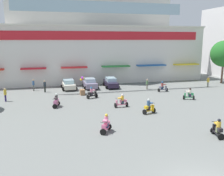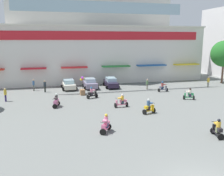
{
  "view_description": "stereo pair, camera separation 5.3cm",
  "coord_description": "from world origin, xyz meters",
  "px_view_note": "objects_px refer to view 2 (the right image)",
  "views": [
    {
      "loc": [
        -7.3,
        -9.72,
        7.47
      ],
      "look_at": [
        -0.59,
        16.73,
        2.0
      ],
      "focal_mm": 39.2,
      "sensor_mm": 36.0,
      "label": 1
    },
    {
      "loc": [
        -7.25,
        -9.74,
        7.47
      ],
      "look_at": [
        -0.59,
        16.73,
        2.0
      ],
      "focal_mm": 39.2,
      "sensor_mm": 36.0,
      "label": 2
    }
  ],
  "objects_px": {
    "plaza_tree_1": "(224,54)",
    "pedestrian_4": "(5,94)",
    "scooter_rider_2": "(218,129)",
    "scooter_rider_3": "(149,107)",
    "balloon_vendor_cart": "(82,89)",
    "parked_car_2": "(111,82)",
    "parked_car_0": "(69,85)",
    "parked_car_1": "(90,83)",
    "pedestrian_1": "(208,81)",
    "scooter_rider_4": "(189,95)",
    "scooter_rider_6": "(163,87)",
    "pedestrian_3": "(34,84)",
    "pedestrian_0": "(45,86)",
    "scooter_rider_5": "(121,102)",
    "scooter_rider_0": "(106,125)",
    "pedestrian_2": "(147,83)",
    "scooter_rider_8": "(56,102)",
    "scooter_rider_1": "(92,93)"
  },
  "relations": [
    {
      "from": "parked_car_2",
      "to": "scooter_rider_8",
      "type": "relative_size",
      "value": 2.88
    },
    {
      "from": "scooter_rider_4",
      "to": "parked_car_0",
      "type": "bearing_deg",
      "value": 144.53
    },
    {
      "from": "parked_car_1",
      "to": "scooter_rider_8",
      "type": "xyz_separation_m",
      "value": [
        -5.32,
        -9.51,
        -0.15
      ]
    },
    {
      "from": "parked_car_2",
      "to": "scooter_rider_2",
      "type": "xyz_separation_m",
      "value": [
        3.23,
        -21.32,
        -0.15
      ]
    },
    {
      "from": "pedestrian_0",
      "to": "balloon_vendor_cart",
      "type": "bearing_deg",
      "value": -31.34
    },
    {
      "from": "scooter_rider_0",
      "to": "scooter_rider_2",
      "type": "distance_m",
      "value": 8.73
    },
    {
      "from": "scooter_rider_2",
      "to": "pedestrian_0",
      "type": "bearing_deg",
      "value": 123.26
    },
    {
      "from": "plaza_tree_1",
      "to": "pedestrian_4",
      "type": "distance_m",
      "value": 34.55
    },
    {
      "from": "parked_car_1",
      "to": "scooter_rider_6",
      "type": "xyz_separation_m",
      "value": [
        9.8,
        -4.95,
        -0.16
      ]
    },
    {
      "from": "parked_car_0",
      "to": "scooter_rider_3",
      "type": "distance_m",
      "value": 15.98
    },
    {
      "from": "pedestrian_0",
      "to": "pedestrian_4",
      "type": "height_order",
      "value": "pedestrian_0"
    },
    {
      "from": "pedestrian_1",
      "to": "scooter_rider_2",
      "type": "bearing_deg",
      "value": -123.42
    },
    {
      "from": "parked_car_0",
      "to": "scooter_rider_8",
      "type": "xyz_separation_m",
      "value": [
        -2.1,
        -9.55,
        -0.11
      ]
    },
    {
      "from": "scooter_rider_5",
      "to": "pedestrian_2",
      "type": "xyz_separation_m",
      "value": [
        6.53,
        8.53,
        0.28
      ]
    },
    {
      "from": "scooter_rider_3",
      "to": "balloon_vendor_cart",
      "type": "bearing_deg",
      "value": 118.28
    },
    {
      "from": "plaza_tree_1",
      "to": "parked_car_2",
      "type": "bearing_deg",
      "value": 177.06
    },
    {
      "from": "plaza_tree_1",
      "to": "parked_car_1",
      "type": "relative_size",
      "value": 1.87
    },
    {
      "from": "plaza_tree_1",
      "to": "scooter_rider_1",
      "type": "relative_size",
      "value": 4.75
    },
    {
      "from": "scooter_rider_2",
      "to": "scooter_rider_4",
      "type": "height_order",
      "value": "scooter_rider_2"
    },
    {
      "from": "scooter_rider_2",
      "to": "scooter_rider_6",
      "type": "xyz_separation_m",
      "value": [
        3.25,
        16.35,
        -0.01
      ]
    },
    {
      "from": "parked_car_0",
      "to": "parked_car_1",
      "type": "bearing_deg",
      "value": -0.73
    },
    {
      "from": "scooter_rider_2",
      "to": "balloon_vendor_cart",
      "type": "xyz_separation_m",
      "value": [
        -8.26,
        17.14,
        0.24
      ]
    },
    {
      "from": "pedestrian_1",
      "to": "pedestrian_3",
      "type": "distance_m",
      "value": 26.84
    },
    {
      "from": "parked_car_0",
      "to": "balloon_vendor_cart",
      "type": "distance_m",
      "value": 4.47
    },
    {
      "from": "scooter_rider_4",
      "to": "scooter_rider_6",
      "type": "bearing_deg",
      "value": 102.62
    },
    {
      "from": "scooter_rider_3",
      "to": "pedestrian_0",
      "type": "distance_m",
      "value": 16.83
    },
    {
      "from": "scooter_rider_1",
      "to": "pedestrian_4",
      "type": "distance_m",
      "value": 10.51
    },
    {
      "from": "pedestrian_3",
      "to": "scooter_rider_6",
      "type": "bearing_deg",
      "value": -15.92
    },
    {
      "from": "scooter_rider_2",
      "to": "pedestrian_1",
      "type": "distance_m",
      "value": 21.31
    },
    {
      "from": "scooter_rider_1",
      "to": "pedestrian_1",
      "type": "xyz_separation_m",
      "value": [
        19.04,
        2.84,
        0.31
      ]
    },
    {
      "from": "balloon_vendor_cart",
      "to": "scooter_rider_0",
      "type": "bearing_deg",
      "value": -89.62
    },
    {
      "from": "scooter_rider_6",
      "to": "balloon_vendor_cart",
      "type": "xyz_separation_m",
      "value": [
        -11.51,
        0.79,
        0.25
      ]
    },
    {
      "from": "scooter_rider_4",
      "to": "pedestrian_2",
      "type": "distance_m",
      "value": 7.74
    },
    {
      "from": "pedestrian_3",
      "to": "pedestrian_4",
      "type": "relative_size",
      "value": 1.03
    },
    {
      "from": "scooter_rider_6",
      "to": "parked_car_2",
      "type": "bearing_deg",
      "value": 142.54
    },
    {
      "from": "pedestrian_0",
      "to": "pedestrian_1",
      "type": "bearing_deg",
      "value": -5.46
    },
    {
      "from": "scooter_rider_4",
      "to": "pedestrian_1",
      "type": "distance_m",
      "value": 9.83
    },
    {
      "from": "scooter_rider_4",
      "to": "scooter_rider_0",
      "type": "bearing_deg",
      "value": -146.96
    },
    {
      "from": "scooter_rider_5",
      "to": "pedestrian_1",
      "type": "relative_size",
      "value": 0.92
    },
    {
      "from": "plaza_tree_1",
      "to": "pedestrian_0",
      "type": "height_order",
      "value": "plaza_tree_1"
    },
    {
      "from": "scooter_rider_2",
      "to": "scooter_rider_3",
      "type": "relative_size",
      "value": 0.96
    },
    {
      "from": "scooter_rider_3",
      "to": "pedestrian_1",
      "type": "relative_size",
      "value": 0.96
    },
    {
      "from": "pedestrian_2",
      "to": "pedestrian_3",
      "type": "height_order",
      "value": "pedestrian_3"
    },
    {
      "from": "parked_car_2",
      "to": "scooter_rider_1",
      "type": "distance_m",
      "value": 7.57
    },
    {
      "from": "balloon_vendor_cart",
      "to": "scooter_rider_5",
      "type": "bearing_deg",
      "value": -64.41
    },
    {
      "from": "scooter_rider_3",
      "to": "pedestrian_2",
      "type": "xyz_separation_m",
      "value": [
        4.5,
        11.53,
        0.25
      ]
    },
    {
      "from": "plaza_tree_1",
      "to": "balloon_vendor_cart",
      "type": "xyz_separation_m",
      "value": [
        -24.48,
        -3.18,
        -4.16
      ]
    },
    {
      "from": "scooter_rider_4",
      "to": "scooter_rider_6",
      "type": "xyz_separation_m",
      "value": [
        -1.14,
        5.1,
        0.01
      ]
    },
    {
      "from": "pedestrian_0",
      "to": "parked_car_2",
      "type": "bearing_deg",
      "value": 6.56
    },
    {
      "from": "pedestrian_3",
      "to": "pedestrian_4",
      "type": "xyz_separation_m",
      "value": [
        -2.94,
        -5.72,
        -0.05
      ]
    }
  ]
}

